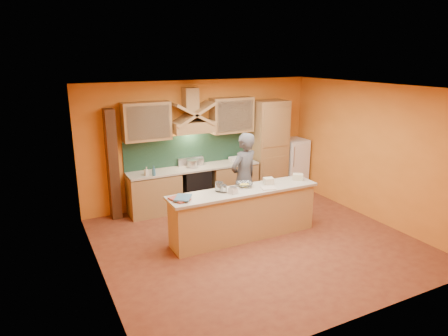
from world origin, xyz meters
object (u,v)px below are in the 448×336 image
kitchen_scale (233,191)px  mixing_bowl (244,184)px  stove (195,187)px  person (244,178)px  fridge (293,164)px

kitchen_scale → mixing_bowl: kitchen_scale is taller
stove → person: 1.44m
fridge → mixing_bowl: fridge is taller
fridge → mixing_bowl: (-2.41, -1.75, 0.33)m
mixing_bowl → person: bearing=61.8°
kitchen_scale → mixing_bowl: 0.46m
fridge → person: (-2.14, -1.24, 0.28)m
kitchen_scale → mixing_bowl: bearing=15.2°
person → mixing_bowl: bearing=43.9°
kitchen_scale → mixing_bowl: (0.38, 0.26, -0.02)m
stove → person: (0.56, -1.24, 0.48)m
person → kitchen_scale: (-0.65, -0.76, 0.07)m
person → kitchen_scale: size_ratio=14.27×
stove → person: bearing=-65.5°
kitchen_scale → stove: bearing=68.5°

